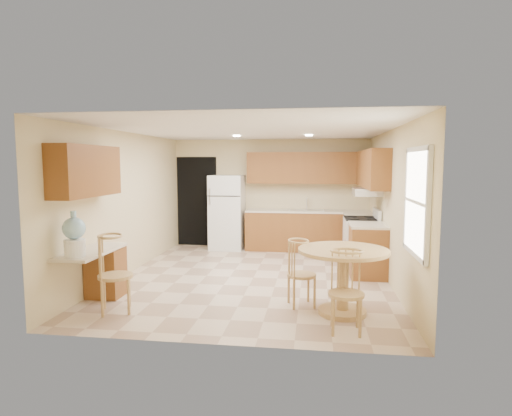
# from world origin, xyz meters

# --- Properties ---
(floor) EXTENTS (5.50, 5.50, 0.00)m
(floor) POSITION_xyz_m (0.00, 0.00, 0.00)
(floor) COLOR #CCB194
(floor) RESTS_ON ground
(ceiling) EXTENTS (4.50, 5.50, 0.02)m
(ceiling) POSITION_xyz_m (0.00, 0.00, 2.50)
(ceiling) COLOR white
(ceiling) RESTS_ON wall_back
(wall_back) EXTENTS (4.50, 0.02, 2.50)m
(wall_back) POSITION_xyz_m (0.00, 2.75, 1.25)
(wall_back) COLOR beige
(wall_back) RESTS_ON floor
(wall_front) EXTENTS (4.50, 0.02, 2.50)m
(wall_front) POSITION_xyz_m (0.00, -2.75, 1.25)
(wall_front) COLOR beige
(wall_front) RESTS_ON floor
(wall_left) EXTENTS (0.02, 5.50, 2.50)m
(wall_left) POSITION_xyz_m (-2.25, 0.00, 1.25)
(wall_left) COLOR beige
(wall_left) RESTS_ON floor
(wall_right) EXTENTS (0.02, 5.50, 2.50)m
(wall_right) POSITION_xyz_m (2.25, 0.00, 1.25)
(wall_right) COLOR beige
(wall_right) RESTS_ON floor
(doorway) EXTENTS (0.90, 0.02, 2.10)m
(doorway) POSITION_xyz_m (-1.75, 2.73, 1.05)
(doorway) COLOR black
(doorway) RESTS_ON floor
(base_cab_back) EXTENTS (2.75, 0.60, 0.87)m
(base_cab_back) POSITION_xyz_m (0.88, 2.45, 0.43)
(base_cab_back) COLOR brown
(base_cab_back) RESTS_ON floor
(counter_back) EXTENTS (2.75, 0.63, 0.04)m
(counter_back) POSITION_xyz_m (0.88, 2.45, 0.89)
(counter_back) COLOR beige
(counter_back) RESTS_ON base_cab_back
(base_cab_right_a) EXTENTS (0.60, 0.59, 0.87)m
(base_cab_right_a) POSITION_xyz_m (1.95, 1.85, 0.43)
(base_cab_right_a) COLOR brown
(base_cab_right_a) RESTS_ON floor
(counter_right_a) EXTENTS (0.63, 0.59, 0.04)m
(counter_right_a) POSITION_xyz_m (1.95, 1.85, 0.89)
(counter_right_a) COLOR beige
(counter_right_a) RESTS_ON base_cab_right_a
(base_cab_right_b) EXTENTS (0.60, 0.80, 0.87)m
(base_cab_right_b) POSITION_xyz_m (1.95, 0.40, 0.43)
(base_cab_right_b) COLOR brown
(base_cab_right_b) RESTS_ON floor
(counter_right_b) EXTENTS (0.63, 0.80, 0.04)m
(counter_right_b) POSITION_xyz_m (1.95, 0.40, 0.89)
(counter_right_b) COLOR beige
(counter_right_b) RESTS_ON base_cab_right_b
(upper_cab_back) EXTENTS (2.75, 0.33, 0.70)m
(upper_cab_back) POSITION_xyz_m (0.88, 2.58, 1.85)
(upper_cab_back) COLOR brown
(upper_cab_back) RESTS_ON wall_back
(upper_cab_right) EXTENTS (0.33, 2.42, 0.70)m
(upper_cab_right) POSITION_xyz_m (2.08, 1.21, 1.85)
(upper_cab_right) COLOR brown
(upper_cab_right) RESTS_ON wall_right
(upper_cab_left) EXTENTS (0.33, 1.40, 0.70)m
(upper_cab_left) POSITION_xyz_m (-2.08, -1.60, 1.85)
(upper_cab_left) COLOR brown
(upper_cab_left) RESTS_ON wall_left
(sink) EXTENTS (0.78, 0.44, 0.01)m
(sink) POSITION_xyz_m (0.85, 2.45, 0.91)
(sink) COLOR silver
(sink) RESTS_ON counter_back
(range_hood) EXTENTS (0.50, 0.76, 0.14)m
(range_hood) POSITION_xyz_m (2.00, 1.18, 1.42)
(range_hood) COLOR silver
(range_hood) RESTS_ON upper_cab_right
(desk_pedestal) EXTENTS (0.48, 0.42, 0.72)m
(desk_pedestal) POSITION_xyz_m (-2.00, -1.32, 0.36)
(desk_pedestal) COLOR brown
(desk_pedestal) RESTS_ON floor
(desk_top) EXTENTS (0.50, 1.20, 0.04)m
(desk_top) POSITION_xyz_m (-2.00, -1.70, 0.75)
(desk_top) COLOR beige
(desk_top) RESTS_ON desk_pedestal
(window) EXTENTS (0.06, 1.12, 1.30)m
(window) POSITION_xyz_m (2.23, -1.85, 1.50)
(window) COLOR white
(window) RESTS_ON wall_right
(can_light_a) EXTENTS (0.14, 0.14, 0.02)m
(can_light_a) POSITION_xyz_m (-0.50, 1.20, 2.48)
(can_light_a) COLOR white
(can_light_a) RESTS_ON ceiling
(can_light_b) EXTENTS (0.14, 0.14, 0.02)m
(can_light_b) POSITION_xyz_m (0.90, 1.20, 2.48)
(can_light_b) COLOR white
(can_light_b) RESTS_ON ceiling
(refrigerator) EXTENTS (0.74, 0.72, 1.68)m
(refrigerator) POSITION_xyz_m (-0.95, 2.40, 0.84)
(refrigerator) COLOR white
(refrigerator) RESTS_ON floor
(stove) EXTENTS (0.65, 0.76, 1.09)m
(stove) POSITION_xyz_m (1.92, 1.18, 0.47)
(stove) COLOR white
(stove) RESTS_ON floor
(dining_table) EXTENTS (1.16, 1.16, 0.86)m
(dining_table) POSITION_xyz_m (1.40, -1.59, 0.56)
(dining_table) COLOR tan
(dining_table) RESTS_ON floor
(chair_table_a) EXTENTS (0.40, 0.52, 0.91)m
(chair_table_a) POSITION_xyz_m (0.86, -1.43, 0.55)
(chair_table_a) COLOR tan
(chair_table_a) RESTS_ON floor
(chair_table_b) EXTENTS (0.42, 0.42, 0.95)m
(chair_table_b) POSITION_xyz_m (1.40, -2.29, 0.58)
(chair_table_b) COLOR tan
(chair_table_b) RESTS_ON floor
(chair_desk) EXTENTS (0.45, 0.58, 1.02)m
(chair_desk) POSITION_xyz_m (-1.55, -2.02, 0.62)
(chair_desk) COLOR tan
(chair_desk) RESTS_ON floor
(water_crock) EXTENTS (0.28, 0.28, 0.59)m
(water_crock) POSITION_xyz_m (-2.00, -2.10, 1.03)
(water_crock) COLOR white
(water_crock) RESTS_ON desk_top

